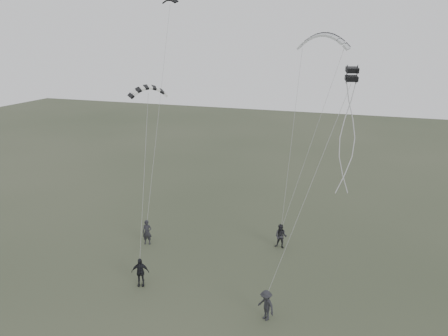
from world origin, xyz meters
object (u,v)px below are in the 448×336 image
(flyer_left, at_px, (147,232))
(flyer_center, at_px, (140,272))
(kite_dark_small, at_px, (170,0))
(flyer_right, at_px, (281,236))
(kite_box, at_px, (352,74))
(kite_striped, at_px, (148,87))
(flyer_far, at_px, (266,305))
(kite_pale_large, at_px, (324,35))

(flyer_left, relative_size, flyer_center, 1.03)
(flyer_left, relative_size, kite_dark_small, 1.41)
(flyer_right, height_order, kite_box, kite_box)
(kite_box, bearing_deg, kite_striped, 154.68)
(kite_dark_small, bearing_deg, flyer_left, -70.49)
(flyer_far, bearing_deg, kite_striped, -176.34)
(flyer_center, height_order, kite_dark_small, kite_dark_small)
(flyer_right, xyz_separation_m, kite_dark_small, (-10.56, 4.20, 17.26))
(flyer_far, bearing_deg, kite_box, 79.21)
(kite_striped, distance_m, kite_box, 13.56)
(flyer_left, relative_size, kite_pale_large, 0.50)
(flyer_left, relative_size, flyer_right, 1.03)
(flyer_center, bearing_deg, kite_dark_small, 83.18)
(flyer_right, height_order, flyer_far, flyer_right)
(flyer_left, bearing_deg, flyer_right, -0.06)
(flyer_far, relative_size, kite_striped, 0.69)
(flyer_right, bearing_deg, flyer_center, -128.58)
(flyer_far, height_order, kite_box, kite_box)
(flyer_right, bearing_deg, kite_striped, -155.99)
(flyer_left, xyz_separation_m, flyer_right, (9.85, 2.71, -0.03))
(flyer_right, bearing_deg, flyer_left, -160.47)
(flyer_right, distance_m, flyer_center, 10.98)
(flyer_left, height_order, flyer_far, flyer_left)
(flyer_center, relative_size, kite_dark_small, 1.38)
(kite_striped, bearing_deg, flyer_far, -71.68)
(flyer_right, bearing_deg, flyer_far, -79.37)
(flyer_left, relative_size, kite_striped, 0.74)
(kite_pale_large, height_order, kite_box, kite_pale_large)
(kite_box, bearing_deg, kite_pale_large, 89.41)
(flyer_left, height_order, kite_box, kite_box)
(flyer_center, distance_m, kite_striped, 12.25)
(flyer_right, height_order, kite_striped, kite_striped)
(flyer_right, relative_size, flyer_center, 0.99)
(flyer_center, bearing_deg, kite_pale_large, 32.80)
(flyer_left, bearing_deg, kite_striped, -42.31)
(flyer_far, bearing_deg, flyer_left, -176.07)
(flyer_center, relative_size, kite_striped, 0.73)
(flyer_center, bearing_deg, flyer_right, 26.20)
(flyer_far, xyz_separation_m, kite_striped, (-9.88, 5.69, 11.19))
(flyer_left, xyz_separation_m, flyer_center, (2.40, -5.35, -0.02))
(kite_box, bearing_deg, flyer_left, 153.38)
(kite_dark_small, bearing_deg, kite_striped, -63.52)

